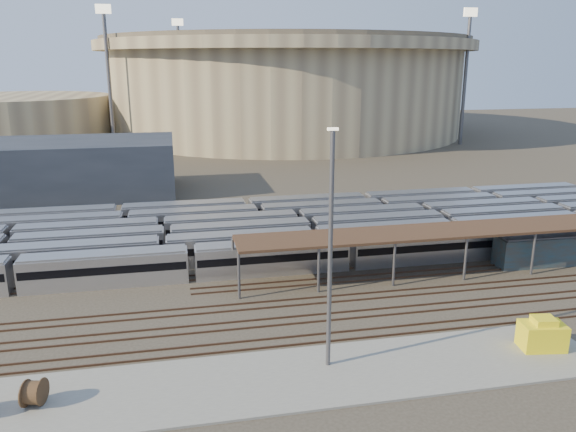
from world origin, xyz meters
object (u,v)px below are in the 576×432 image
(teal_boxcar, at_px, (556,249))
(yard_light_pole, at_px, (330,252))
(cable_reel_east, at_px, (34,393))
(yellow_equipment, at_px, (542,336))

(teal_boxcar, distance_m, yard_light_pole, 39.16)
(cable_reel_east, bearing_deg, teal_boxcar, 18.55)
(teal_boxcar, bearing_deg, cable_reel_east, -160.07)
(teal_boxcar, distance_m, cable_reel_east, 59.23)
(cable_reel_east, relative_size, yellow_equipment, 0.55)
(teal_boxcar, xyz_separation_m, cable_reel_east, (-56.15, -18.84, -0.60))
(teal_boxcar, relative_size, yellow_equipment, 4.24)
(cable_reel_east, relative_size, yard_light_pole, 0.10)
(yellow_equipment, bearing_deg, teal_boxcar, 59.67)
(cable_reel_east, xyz_separation_m, yard_light_pole, (22.18, 1.14, 8.71))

